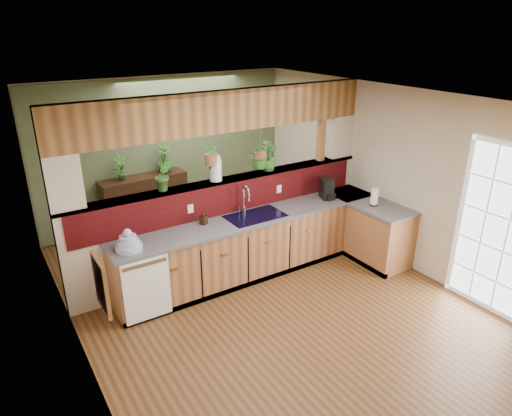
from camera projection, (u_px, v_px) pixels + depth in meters
ground at (279, 310)px, 5.84m from camera, size 4.60×7.00×0.01m
ceiling at (284, 105)px, 4.85m from camera, size 4.60×7.00×0.01m
wall_back at (167, 151)px, 8.08m from camera, size 4.60×0.02×2.60m
wall_left at (78, 270)px, 4.20m from camera, size 0.02×7.00×2.60m
wall_right at (413, 182)px, 6.49m from camera, size 0.02×7.00×2.60m
pass_through_partition at (228, 192)px, 6.45m from camera, size 4.60×0.21×2.60m
pass_through_ledge at (226, 180)px, 6.37m from camera, size 4.60×0.21×0.04m
header_beam at (224, 111)px, 6.01m from camera, size 4.60×0.15×0.55m
sage_backwall at (168, 151)px, 8.06m from camera, size 4.55×0.02×2.55m
countertop at (292, 238)px, 6.76m from camera, size 4.14×1.52×0.90m
dishwasher at (147, 289)px, 5.45m from camera, size 0.58×0.03×0.82m
navy_sink at (255, 221)px, 6.41m from camera, size 0.82×0.50×0.18m
french_door at (495, 232)px, 5.55m from camera, size 0.06×1.02×2.16m
framed_print at (101, 285)px, 3.50m from camera, size 0.04×0.35×0.45m
faucet at (245, 198)px, 6.39m from camera, size 0.18×0.18×0.42m
dish_stack at (129, 244)px, 5.40m from camera, size 0.32×0.32×0.28m
soap_dispenser at (203, 218)px, 6.09m from camera, size 0.11×0.11×0.18m
coffee_maker at (327, 190)px, 6.97m from camera, size 0.16×0.28×0.31m
paper_towel at (374, 197)px, 6.71m from camera, size 0.13×0.13×0.28m
glass_jar at (216, 167)px, 6.22m from camera, size 0.17×0.17×0.38m
ledge_plant_left at (163, 175)px, 5.84m from camera, size 0.26×0.23×0.41m
ledge_plant_right at (268, 156)px, 6.64m from camera, size 0.29×0.29×0.43m
hanging_plant_a at (211, 148)px, 6.09m from camera, size 0.20×0.17×0.48m
hanging_plant_b at (260, 143)px, 6.49m from camera, size 0.43×0.40×0.52m
shelving_console at (145, 203)px, 7.90m from camera, size 1.49×0.46×0.98m
shelf_plant_a at (120, 168)px, 7.46m from camera, size 0.26×0.20×0.43m
shelf_plant_b at (164, 159)px, 7.83m from camera, size 0.31×0.31×0.48m
floor_plant at (269, 211)px, 7.91m from camera, size 0.83×0.77×0.76m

